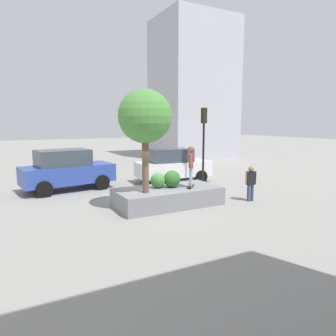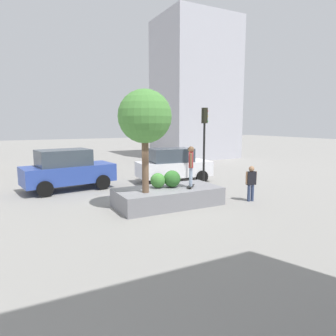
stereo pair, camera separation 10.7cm
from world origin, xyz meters
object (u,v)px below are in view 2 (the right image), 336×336
(planter_ledge, at_px, (168,197))
(traffic_light_corner, at_px, (204,134))
(plaza_tree, at_px, (145,117))
(skateboard, at_px, (191,186))
(police_car, at_px, (173,165))
(passerby_with_bag, at_px, (251,181))
(sedan_parked, at_px, (67,170))
(skateboarder, at_px, (191,163))

(planter_ledge, height_order, traffic_light_corner, traffic_light_corner)
(planter_ledge, xyz_separation_m, plaza_tree, (-1.22, -0.32, 3.48))
(plaza_tree, relative_size, traffic_light_corner, 0.94)
(skateboard, distance_m, police_car, 5.35)
(planter_ledge, distance_m, passerby_with_bag, 3.98)
(plaza_tree, distance_m, passerby_with_bag, 5.84)
(skateboard, height_order, sedan_parked, sedan_parked)
(skateboard, height_order, skateboarder, skateboarder)
(skateboarder, xyz_separation_m, traffic_light_corner, (2.65, 2.86, 1.17))
(skateboard, distance_m, passerby_with_bag, 2.92)
(planter_ledge, relative_size, skateboard, 6.36)
(plaza_tree, relative_size, passerby_with_bag, 2.53)
(police_car, relative_size, passerby_with_bag, 2.80)
(traffic_light_corner, relative_size, passerby_with_bag, 2.69)
(police_car, bearing_deg, skateboarder, -110.09)
(plaza_tree, distance_m, skateboard, 3.74)
(skateboard, bearing_deg, passerby_with_bag, -16.09)
(traffic_light_corner, distance_m, passerby_with_bag, 4.22)
(skateboarder, bearing_deg, passerby_with_bag, -16.09)
(plaza_tree, relative_size, sedan_parked, 0.84)
(passerby_with_bag, bearing_deg, plaza_tree, 170.60)
(planter_ledge, distance_m, sedan_parked, 6.39)
(planter_ledge, xyz_separation_m, traffic_light_corner, (3.62, 2.52, 2.66))
(skateboarder, distance_m, police_car, 5.41)
(skateboarder, distance_m, sedan_parked, 7.21)
(planter_ledge, relative_size, traffic_light_corner, 1.04)
(skateboard, relative_size, sedan_parked, 0.15)
(planter_ledge, distance_m, police_car, 5.50)
(police_car, bearing_deg, traffic_light_corner, -69.41)
(planter_ledge, bearing_deg, sedan_parked, 122.16)
(skateboarder, height_order, passerby_with_bag, skateboarder)
(skateboarder, height_order, traffic_light_corner, traffic_light_corner)
(passerby_with_bag, bearing_deg, planter_ledge, 163.14)
(skateboard, height_order, police_car, police_car)
(plaza_tree, distance_m, traffic_light_corner, 5.67)
(police_car, xyz_separation_m, passerby_with_bag, (0.97, -5.83, -0.10))
(traffic_light_corner, bearing_deg, skateboarder, -132.82)
(sedan_parked, bearing_deg, passerby_with_bag, -42.34)
(skateboard, distance_m, skateboarder, 1.04)
(planter_ledge, relative_size, sedan_parked, 0.92)
(skateboarder, relative_size, traffic_light_corner, 0.40)
(skateboard, relative_size, skateboarder, 0.41)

